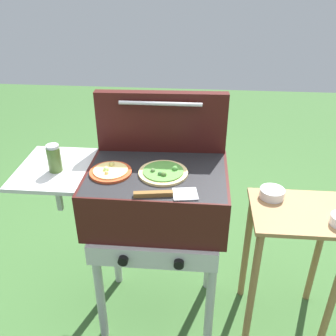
% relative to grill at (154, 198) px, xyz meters
% --- Properties ---
extents(ground_plane, '(8.00, 8.00, 0.00)m').
position_rel_grill_xyz_m(ground_plane, '(0.01, 0.00, -0.76)').
color(ground_plane, '#38602D').
extents(grill, '(0.96, 0.53, 0.90)m').
position_rel_grill_xyz_m(grill, '(0.00, 0.00, 0.00)').
color(grill, '#38110F').
rests_on(grill, ground_plane).
extents(grill_lid_open, '(0.63, 0.09, 0.30)m').
position_rel_grill_xyz_m(grill_lid_open, '(0.01, 0.22, 0.30)').
color(grill_lid_open, '#38110F').
rests_on(grill_lid_open, grill).
extents(pizza_cheese, '(0.19, 0.19, 0.04)m').
position_rel_grill_xyz_m(pizza_cheese, '(-0.19, -0.03, 0.15)').
color(pizza_cheese, '#C64723').
rests_on(pizza_cheese, grill).
extents(pizza_veggie, '(0.22, 0.22, 0.04)m').
position_rel_grill_xyz_m(pizza_veggie, '(0.05, -0.02, 0.15)').
color(pizza_veggie, '#E0C17F').
rests_on(pizza_veggie, grill).
extents(sauce_jar, '(0.06, 0.06, 0.13)m').
position_rel_grill_xyz_m(sauce_jar, '(-0.44, -0.03, 0.21)').
color(sauce_jar, '#4C6B2D').
rests_on(sauce_jar, grill).
extents(spatula, '(0.27, 0.10, 0.02)m').
position_rel_grill_xyz_m(spatula, '(0.07, -0.19, 0.15)').
color(spatula, '#B7BABF').
rests_on(spatula, grill).
extents(prep_table, '(0.44, 0.36, 0.72)m').
position_rel_grill_xyz_m(prep_table, '(0.67, 0.00, -0.24)').
color(prep_table, olive).
rests_on(prep_table, ground_plane).
extents(topping_bowl_far, '(0.12, 0.12, 0.04)m').
position_rel_grill_xyz_m(topping_bowl_far, '(0.56, 0.11, -0.01)').
color(topping_bowl_far, silver).
rests_on(topping_bowl_far, prep_table).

